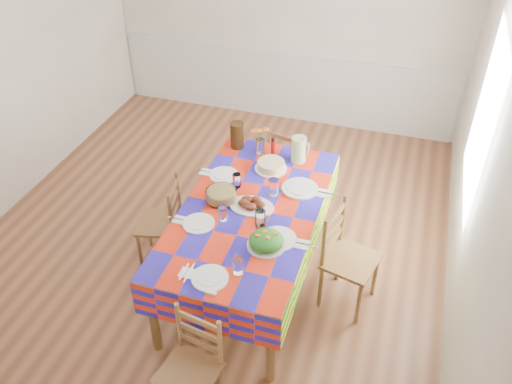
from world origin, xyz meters
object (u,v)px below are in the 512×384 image
Objects in this scene: chair_right at (346,259)px; chair_left at (163,223)px; chair_near at (192,368)px; green_pitcher at (299,149)px; meat_platter at (251,204)px; tea_pitcher at (237,135)px; dining_table at (250,217)px; chair_far at (288,162)px.

chair_left is at bearing 103.85° from chair_right.
chair_near is 0.98× the size of chair_left.
meat_platter is at bearing -104.08° from green_pitcher.
tea_pitcher is at bearing 174.93° from green_pitcher.
dining_table is 0.12m from meat_platter.
chair_left is (-1.05, -0.82, -0.50)m from green_pitcher.
green_pitcher reaches higher than chair_far.
green_pitcher is at bearing 94.79° from chair_near.
chair_left is at bearing -115.80° from tea_pitcher.
chair_left is at bearing 70.52° from chair_far.
green_pitcher reaches higher than dining_table.
dining_table is 1.36m from chair_far.
chair_far is at bearing 113.29° from green_pitcher.
chair_far is (-0.02, 2.66, 0.01)m from chair_near.
green_pitcher reaches higher than chair_left.
chair_near is (-0.20, -2.16, -0.51)m from green_pitcher.
chair_right is (1.68, 0.00, 0.04)m from chair_left.
chair_right reaches higher than meat_platter.
chair_right is at bearing 0.73° from dining_table.
tea_pitcher reaches higher than chair_far.
meat_platter is at bearing 100.16° from chair_near.
chair_right is (0.84, -0.02, -0.37)m from meat_platter.
chair_near is at bearing -89.88° from meat_platter.
dining_table is 2.16× the size of chair_right.
dining_table is 0.89m from chair_left.
green_pitcher is at bearing 75.92° from meat_platter.
green_pitcher is 0.27× the size of chair_left.
tea_pitcher reaches higher than chair_right.
chair_left is at bearing -178.80° from meat_platter.
meat_platter reaches higher than chair_near.
green_pitcher is 0.74m from chair_far.
dining_table is 5.49× the size of meat_platter.
chair_right is at bearing 135.62° from chair_far.
tea_pitcher is 0.30× the size of chair_far.
meat_platter is 0.44× the size of chair_near.
dining_table is 0.88m from green_pitcher.
tea_pitcher is 0.27× the size of chair_right.
meat_platter is 0.91m from chair_right.
chair_right is (0.83, 1.34, 0.05)m from chair_near.
dining_table is at bearing 100.35° from chair_near.
dining_table is 7.98× the size of tea_pitcher.
chair_left reaches higher than chair_far.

